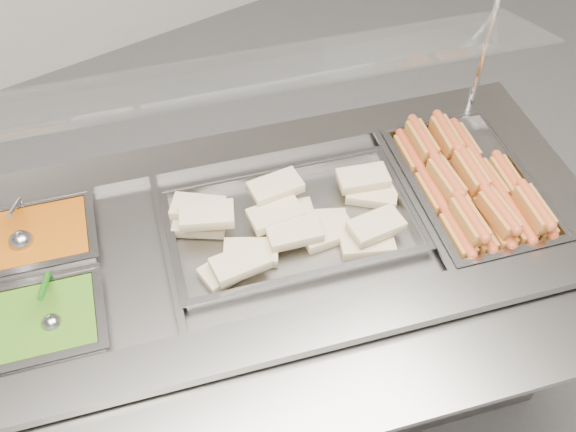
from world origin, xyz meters
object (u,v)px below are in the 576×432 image
ladle (21,240)px  serving_spoon (51,317)px  steam_counter (274,310)px  pan_wraps (291,226)px  pan_hotdogs (468,191)px  sneeze_guard (247,75)px

ladle → serving_spoon: (-0.02, -0.25, 0.00)m
steam_counter → ladle: (-0.54, 0.29, 0.40)m
pan_wraps → ladle: ladle is taller
steam_counter → ladle: size_ratio=10.83×
pan_hotdogs → ladle: size_ratio=3.33×
ladle → sneeze_guard: bearing=-10.3°
pan_hotdogs → serving_spoon: bearing=169.3°
steam_counter → pan_wraps: pan_wraps is taller
sneeze_guard → ladle: 0.69m
sneeze_guard → ladle: sneeze_guard is taller
steam_counter → pan_hotdogs: (0.53, -0.17, 0.36)m
ladle → steam_counter: bearing=-28.4°
sneeze_guard → pan_wraps: 0.40m
steam_counter → pan_hotdogs: pan_hotdogs is taller
sneeze_guard → pan_hotdogs: (0.47, -0.35, -0.36)m
pan_hotdogs → serving_spoon: 1.10m
steam_counter → serving_spoon: (-0.56, 0.04, 0.41)m
pan_hotdogs → serving_spoon: serving_spoon is taller
pan_wraps → pan_hotdogs: bearing=-17.6°
sneeze_guard → ladle: bearing=169.7°
serving_spoon → pan_wraps: bearing=-5.1°
steam_counter → ladle: bearing=151.6°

